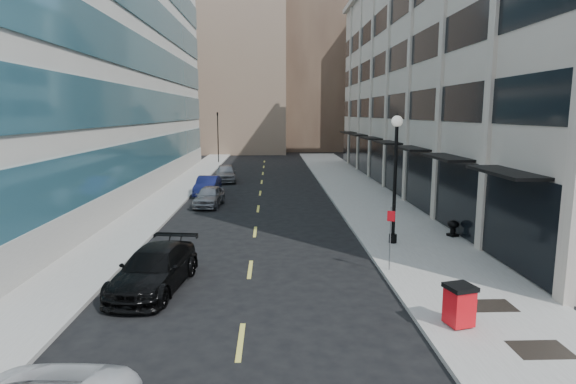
{
  "coord_description": "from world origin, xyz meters",
  "views": [
    {
      "loc": [
        0.84,
        -10.05,
        6.04
      ],
      "look_at": [
        1.65,
        12.89,
        2.25
      ],
      "focal_mm": 30.0,
      "sensor_mm": 36.0,
      "label": 1
    }
  ],
  "objects": [
    {
      "name": "traffic_signal",
      "position": [
        -5.5,
        48.0,
        5.72
      ],
      "size": [
        0.66,
        0.66,
        6.98
      ],
      "color": "black",
      "rests_on": "ground"
    },
    {
      "name": "sidewalk_right",
      "position": [
        7.5,
        20.0,
        0.07
      ],
      "size": [
        5.0,
        80.0,
        0.15
      ],
      "primitive_type": "cube",
      "color": "gray",
      "rests_on": "ground"
    },
    {
      "name": "urn_planter",
      "position": [
        9.6,
        12.23,
        0.63
      ],
      "size": [
        0.57,
        0.57,
        0.78
      ],
      "rotation": [
        0.0,
        0.0,
        0.39
      ],
      "color": "black",
      "rests_on": "sidewalk_right"
    },
    {
      "name": "car_black_pickup",
      "position": [
        -3.2,
        6.0,
        0.72
      ],
      "size": [
        2.68,
        5.2,
        1.44
      ],
      "primitive_type": "imported",
      "rotation": [
        0.0,
        0.0,
        -0.14
      ],
      "color": "black",
      "rests_on": "ground"
    },
    {
      "name": "grate_far",
      "position": [
        7.6,
        3.8,
        0.15
      ],
      "size": [
        1.4,
        1.0,
        0.01
      ],
      "primitive_type": "cube",
      "color": "black",
      "rests_on": "sidewalk_right"
    },
    {
      "name": "ground",
      "position": [
        0.0,
        0.0,
        0.0
      ],
      "size": [
        160.0,
        160.0,
        0.0
      ],
      "primitive_type": "plane",
      "color": "black",
      "rests_on": "ground"
    },
    {
      "name": "building_right",
      "position": [
        16.94,
        26.99,
        8.99
      ],
      "size": [
        15.3,
        46.5,
        18.25
      ],
      "color": "beige",
      "rests_on": "ground"
    },
    {
      "name": "car_blue_sedan",
      "position": [
        -3.88,
        25.4,
        0.69
      ],
      "size": [
        1.66,
        4.25,
        1.38
      ],
      "primitive_type": "imported",
      "rotation": [
        0.0,
        0.0,
        -0.05
      ],
      "color": "#121744",
      "rests_on": "ground"
    },
    {
      "name": "road_centerline",
      "position": [
        0.0,
        17.0,
        0.01
      ],
      "size": [
        0.15,
        68.2,
        0.01
      ],
      "color": "#D8CC4C",
      "rests_on": "ground"
    },
    {
      "name": "skyline_tan_near",
      "position": [
        -4.0,
        68.0,
        14.0
      ],
      "size": [
        14.0,
        18.0,
        28.0
      ],
      "primitive_type": "cube",
      "color": "#826A55",
      "rests_on": "ground"
    },
    {
      "name": "lamppost",
      "position": [
        6.4,
        11.14,
        3.62
      ],
      "size": [
        0.49,
        0.49,
        5.9
      ],
      "color": "black",
      "rests_on": "sidewalk_right"
    },
    {
      "name": "sign_post",
      "position": [
        5.3,
        7.31,
        1.72
      ],
      "size": [
        0.28,
        0.13,
        2.44
      ],
      "rotation": [
        0.0,
        0.0,
        -0.37
      ],
      "color": "slate",
      "rests_on": "sidewalk_right"
    },
    {
      "name": "grate_mid",
      "position": [
        7.6,
        1.0,
        0.15
      ],
      "size": [
        1.4,
        1.0,
        0.01
      ],
      "primitive_type": "cube",
      "color": "black",
      "rests_on": "sidewalk_right"
    },
    {
      "name": "building_left",
      "position": [
        -15.95,
        27.0,
        9.99
      ],
      "size": [
        16.14,
        46.0,
        20.0
      ],
      "color": "#BCB8AA",
      "rests_on": "ground"
    },
    {
      "name": "car_grey_sedan",
      "position": [
        -3.2,
        32.39,
        0.76
      ],
      "size": [
        2.18,
        4.62,
        1.53
      ],
      "primitive_type": "imported",
      "rotation": [
        0.0,
        0.0,
        0.09
      ],
      "color": "gray",
      "rests_on": "ground"
    },
    {
      "name": "sidewalk_left",
      "position": [
        -6.5,
        20.0,
        0.07
      ],
      "size": [
        3.0,
        80.0,
        0.15
      ],
      "primitive_type": "cube",
      "color": "gray",
      "rests_on": "ground"
    },
    {
      "name": "skyline_tan_far",
      "position": [
        -14.0,
        78.0,
        11.0
      ],
      "size": [
        12.0,
        14.0,
        22.0
      ],
      "primitive_type": "cube",
      "color": "#826A55",
      "rests_on": "ground"
    },
    {
      "name": "skyline_brown",
      "position": [
        8.0,
        72.0,
        17.0
      ],
      "size": [
        12.0,
        16.0,
        34.0
      ],
      "primitive_type": "cube",
      "color": "brown",
      "rests_on": "ground"
    },
    {
      "name": "car_silver_sedan",
      "position": [
        -3.2,
        21.0,
        0.67
      ],
      "size": [
        1.95,
        4.05,
        1.33
      ],
      "primitive_type": "imported",
      "rotation": [
        0.0,
        0.0,
        -0.1
      ],
      "color": "gray",
      "rests_on": "ground"
    },
    {
      "name": "trash_bin",
      "position": [
        6.05,
        2.45,
        0.79
      ],
      "size": [
        0.9,
        0.91,
        1.19
      ],
      "rotation": [
        0.0,
        0.0,
        0.27
      ],
      "color": "red",
      "rests_on": "sidewalk_right"
    },
    {
      "name": "skyline_stone",
      "position": [
        18.0,
        66.0,
        10.0
      ],
      "size": [
        10.0,
        14.0,
        20.0
      ],
      "primitive_type": "cube",
      "color": "beige",
      "rests_on": "ground"
    }
  ]
}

